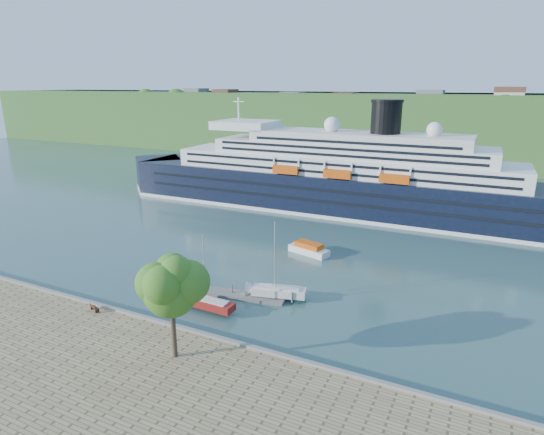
{
  "coord_description": "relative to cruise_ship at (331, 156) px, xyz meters",
  "views": [
    {
      "loc": [
        32.54,
        -36.65,
        27.51
      ],
      "look_at": [
        0.12,
        30.0,
        5.62
      ],
      "focal_mm": 30.0,
      "sensor_mm": 36.0,
      "label": 1
    }
  ],
  "objects": [
    {
      "name": "promenade_tree",
      "position": [
        5.54,
        -63.45,
        -5.3
      ],
      "size": [
        7.21,
        7.21,
        11.94
      ],
      "primitive_type": null,
      "color": "#366A1C",
      "rests_on": "promenade"
    },
    {
      "name": "ground",
      "position": [
        -0.64,
        -58.59,
        -12.27
      ],
      "size": [
        400.0,
        400.0,
        0.0
      ],
      "primitive_type": "plane",
      "color": "#2F5452",
      "rests_on": "ground"
    },
    {
      "name": "cruise_ship",
      "position": [
        0.0,
        0.0,
        0.0
      ],
      "size": [
        109.44,
        17.13,
        24.54
      ],
      "primitive_type": null,
      "rotation": [
        0.0,
        0.0,
        0.01
      ],
      "color": "black",
      "rests_on": "ground"
    },
    {
      "name": "tender_launch",
      "position": [
        6.15,
        -28.11,
        -11.28
      ],
      "size": [
        7.53,
        4.26,
        1.97
      ],
      "primitive_type": null,
      "rotation": [
        0.0,
        0.0,
        -0.27
      ],
      "color": "#CC4C0C",
      "rests_on": "ground"
    },
    {
      "name": "quay_coping",
      "position": [
        -0.64,
        -58.79,
        -11.12
      ],
      "size": [
        220.0,
        0.5,
        0.3
      ],
      "primitive_type": "cube",
      "color": "slate",
      "rests_on": "promenade"
    },
    {
      "name": "park_bench",
      "position": [
        -9.17,
        -59.99,
        -10.78
      ],
      "size": [
        1.63,
        1.07,
        0.97
      ],
      "primitive_type": null,
      "rotation": [
        0.0,
        0.0,
        -0.32
      ],
      "color": "#492414",
      "rests_on": "promenade"
    },
    {
      "name": "sailboat_red",
      "position": [
        2.25,
        -52.31,
        -7.47
      ],
      "size": [
        7.48,
        2.23,
        9.61
      ],
      "primitive_type": null,
      "rotation": [
        0.0,
        0.0,
        -0.02
      ],
      "color": "maroon",
      "rests_on": "ground"
    },
    {
      "name": "sailboat_white_far",
      "position": [
        8.7,
        -45.46,
        -7.16
      ],
      "size": [
        8.2,
        4.12,
        10.21
      ],
      "primitive_type": null,
      "rotation": [
        0.0,
        0.0,
        0.26
      ],
      "color": "silver",
      "rests_on": "ground"
    },
    {
      "name": "floating_pontoon",
      "position": [
        0.55,
        -47.7,
        -12.06
      ],
      "size": [
        18.96,
        5.19,
        0.42
      ],
      "primitive_type": null,
      "rotation": [
        0.0,
        0.0,
        0.16
      ],
      "color": "slate",
      "rests_on": "ground"
    },
    {
      "name": "far_hillside",
      "position": [
        -0.64,
        86.41,
        -0.27
      ],
      "size": [
        400.0,
        50.0,
        24.0
      ],
      "primitive_type": "cube",
      "color": "#2F5823",
      "rests_on": "ground"
    }
  ]
}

